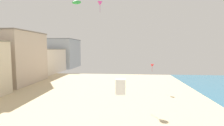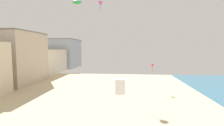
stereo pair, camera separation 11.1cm
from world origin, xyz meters
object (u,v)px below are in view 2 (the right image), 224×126
at_px(kite_red_delta, 153,66).
at_px(kite_white_box, 120,86).
at_px(kite_green_parafoil, 77,2).
at_px(kite_magenta_delta, 100,4).

relative_size(kite_red_delta, kite_white_box, 1.34).
height_order(kite_green_parafoil, kite_white_box, kite_green_parafoil).
bearing_deg(kite_white_box, kite_green_parafoil, 116.08).
distance_m(kite_red_delta, kite_white_box, 24.34).
bearing_deg(kite_white_box, kite_magenta_delta, 103.24).
xyz_separation_m(kite_magenta_delta, kite_white_box, (5.98, -25.44, -14.03)).
relative_size(kite_green_parafoil, kite_red_delta, 1.12).
height_order(kite_magenta_delta, kite_green_parafoil, kite_magenta_delta).
bearing_deg(kite_magenta_delta, kite_red_delta, -8.92).
distance_m(kite_magenta_delta, kite_red_delta, 19.08).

